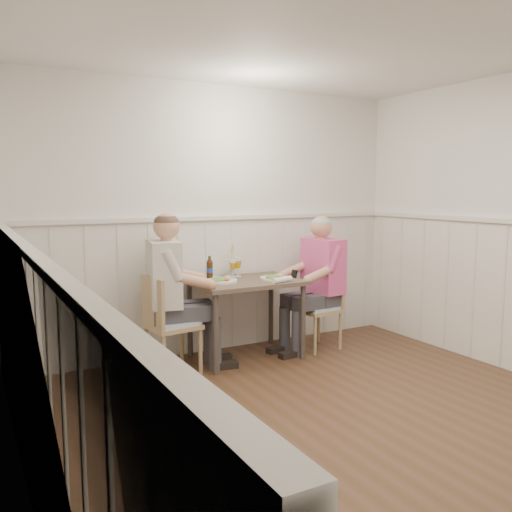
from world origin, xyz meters
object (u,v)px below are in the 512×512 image
at_px(dining_table, 246,290).
at_px(diner_cream, 169,305).
at_px(chair_left, 167,321).
at_px(man_in_pink, 319,292).
at_px(chair_right, 321,305).
at_px(grass_vase, 231,261).
at_px(beer_bottle, 210,269).

bearing_deg(dining_table, diner_cream, -178.92).
distance_m(chair_left, man_in_pink, 1.61).
bearing_deg(chair_right, diner_cream, 178.05).
distance_m(dining_table, chair_right, 0.85).
distance_m(chair_right, diner_cream, 1.59).
xyz_separation_m(diner_cream, grass_vase, (0.73, 0.27, 0.30)).
distance_m(chair_right, man_in_pink, 0.13).
bearing_deg(chair_left, grass_vase, 23.19).
height_order(dining_table, beer_bottle, beer_bottle).
bearing_deg(grass_vase, man_in_pink, -21.02).
height_order(chair_right, chair_left, chair_left).
relative_size(man_in_pink, grass_vase, 4.12).
distance_m(beer_bottle, grass_vase, 0.25).
xyz_separation_m(beer_bottle, grass_vase, (0.24, 0.05, 0.05)).
xyz_separation_m(dining_table, grass_vase, (-0.03, 0.26, 0.24)).
bearing_deg(diner_cream, beer_bottle, 24.89).
bearing_deg(man_in_pink, dining_table, 175.61).
height_order(chair_left, grass_vase, grass_vase).
relative_size(man_in_pink, diner_cream, 0.96).
distance_m(man_in_pink, grass_vase, 0.95).
relative_size(dining_table, man_in_pink, 0.73).
xyz_separation_m(dining_table, chair_left, (-0.81, -0.07, -0.19)).
height_order(dining_table, chair_left, chair_left).
height_order(chair_left, beer_bottle, beer_bottle).
bearing_deg(beer_bottle, man_in_pink, -14.16).
bearing_deg(beer_bottle, dining_table, -37.31).
height_order(chair_left, diner_cream, diner_cream).
bearing_deg(beer_bottle, grass_vase, 11.20).
relative_size(dining_table, diner_cream, 0.70).
distance_m(chair_right, chair_left, 1.63).
relative_size(chair_right, chair_left, 0.94).
bearing_deg(chair_left, beer_bottle, 28.14).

